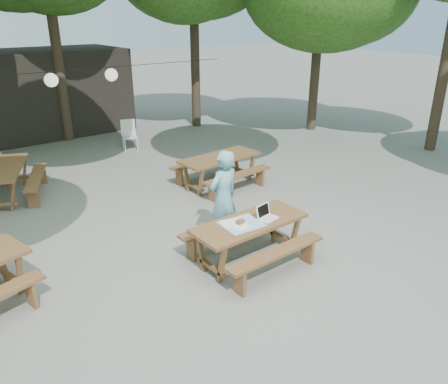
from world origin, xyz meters
name	(u,v)px	position (x,y,z in m)	size (l,w,h in m)	color
ground	(197,262)	(0.00, 0.00, 0.00)	(80.00, 80.00, 0.00)	slate
pavilion	(34,93)	(0.50, 10.50, 1.40)	(6.00, 3.00, 2.80)	black
main_picnic_table	(249,240)	(0.73, -0.51, 0.39)	(2.00, 1.58, 0.75)	brown
picnic_table_ne	(220,170)	(2.47, 2.59, 0.39)	(2.04, 1.67, 0.75)	brown
picnic_table_far_w	(6,182)	(-1.85, 4.97, 0.39)	(2.20, 2.37, 0.75)	brown
woman	(223,198)	(0.78, 0.27, 0.89)	(0.65, 0.43, 1.78)	#67A7BC
plastic_chair	(130,141)	(2.13, 6.76, 0.26)	(0.55, 0.55, 0.90)	silver
laptop	(266,215)	(1.03, -0.59, 0.81)	(0.37, 0.31, 0.24)	white
tabletop_clutter	(241,224)	(0.55, -0.50, 0.76)	(0.69, 0.61, 0.08)	#378EBE
paper_lanterns	(52,80)	(-0.19, 6.00, 2.40)	(9.00, 0.34, 0.38)	black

